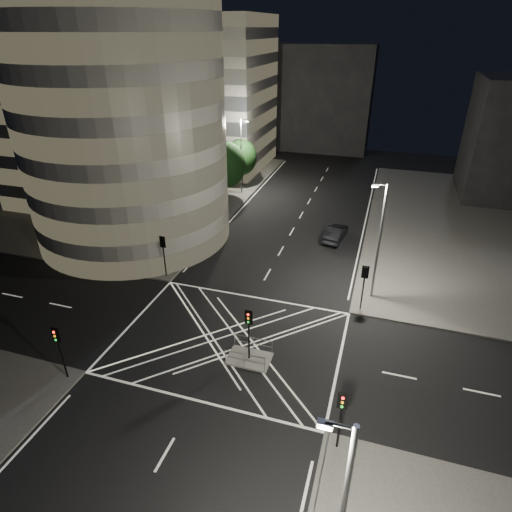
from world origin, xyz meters
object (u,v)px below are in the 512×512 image
(central_island, at_px, (249,359))
(street_lamp_left_far, at_px, (241,154))
(sedan, at_px, (336,233))
(traffic_signal_fr, at_px, (364,280))
(street_lamp_left_near, at_px, (180,201))
(traffic_signal_island, at_px, (249,326))
(traffic_signal_fl, at_px, (163,249))
(traffic_signal_nl, at_px, (59,344))
(traffic_signal_nr, at_px, (341,410))
(street_lamp_right_far, at_px, (379,239))

(central_island, xyz_separation_m, street_lamp_left_far, (-11.44, 31.50, 5.47))
(sedan, bearing_deg, traffic_signal_fr, 114.30)
(street_lamp_left_near, bearing_deg, traffic_signal_island, -49.73)
(traffic_signal_fl, relative_size, traffic_signal_nl, 1.00)
(sedan, bearing_deg, central_island, 89.15)
(street_lamp_left_near, bearing_deg, sedan, 26.89)
(central_island, relative_size, sedan, 0.62)
(traffic_signal_nl, bearing_deg, street_lamp_left_far, 90.99)
(street_lamp_left_near, height_order, sedan, street_lamp_left_near)
(central_island, bearing_deg, traffic_signal_nr, -37.93)
(traffic_signal_fr, relative_size, street_lamp_right_far, 0.40)
(traffic_signal_nl, xyz_separation_m, traffic_signal_island, (10.80, 5.30, 0.00))
(traffic_signal_nr, relative_size, street_lamp_left_far, 0.40)
(central_island, relative_size, street_lamp_left_near, 0.30)
(traffic_signal_nl, bearing_deg, traffic_signal_island, 26.14)
(central_island, height_order, street_lamp_left_near, street_lamp_left_near)
(traffic_signal_fl, bearing_deg, street_lamp_left_near, 96.97)
(central_island, height_order, street_lamp_right_far, street_lamp_right_far)
(traffic_signal_island, relative_size, street_lamp_right_far, 0.40)
(central_island, height_order, traffic_signal_fl, traffic_signal_fl)
(traffic_signal_fl, height_order, traffic_signal_island, same)
(traffic_signal_island, xyz_separation_m, street_lamp_left_near, (-11.44, 13.50, 2.63))
(traffic_signal_nr, distance_m, sedan, 26.47)
(traffic_signal_fl, xyz_separation_m, street_lamp_left_far, (-0.64, 23.20, 2.63))
(traffic_signal_nl, xyz_separation_m, street_lamp_left_near, (-0.64, 18.80, 2.63))
(traffic_signal_island, distance_m, street_lamp_left_far, 33.61)
(street_lamp_left_far, relative_size, street_lamp_right_far, 1.00)
(traffic_signal_island, distance_m, street_lamp_left_near, 17.89)
(traffic_signal_island, bearing_deg, traffic_signal_nr, -37.93)
(street_lamp_left_far, relative_size, sedan, 2.08)
(traffic_signal_nl, relative_size, street_lamp_left_near, 0.40)
(traffic_signal_nl, bearing_deg, sedan, 62.19)
(traffic_signal_fr, xyz_separation_m, street_lamp_left_near, (-18.24, 5.20, 2.63))
(street_lamp_left_near, distance_m, sedan, 16.84)
(central_island, bearing_deg, street_lamp_left_far, 109.95)
(street_lamp_right_far, distance_m, sedan, 12.19)
(central_island, bearing_deg, traffic_signal_fr, 50.67)
(traffic_signal_nl, relative_size, street_lamp_left_far, 0.40)
(traffic_signal_fl, xyz_separation_m, traffic_signal_island, (10.80, -8.30, 0.00))
(street_lamp_left_near, bearing_deg, traffic_signal_nl, -88.06)
(traffic_signal_fl, bearing_deg, traffic_signal_fr, 0.00)
(traffic_signal_fr, distance_m, traffic_signal_nr, 13.60)
(traffic_signal_fr, relative_size, traffic_signal_island, 1.00)
(sedan, bearing_deg, traffic_signal_fl, 49.52)
(traffic_signal_fr, xyz_separation_m, street_lamp_right_far, (0.64, 2.20, 2.63))
(sedan, bearing_deg, street_lamp_left_far, -29.31)
(traffic_signal_nr, relative_size, traffic_signal_island, 1.00)
(traffic_signal_nl, bearing_deg, traffic_signal_fl, 90.00)
(street_lamp_left_far, bearing_deg, street_lamp_right_far, -48.06)
(traffic_signal_nl, height_order, sedan, traffic_signal_nl)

